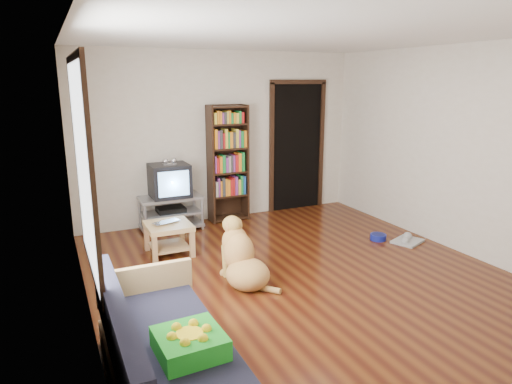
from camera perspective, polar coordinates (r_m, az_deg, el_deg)
name	(u,v)px	position (r m, az deg, el deg)	size (l,w,h in m)	color
ground	(300,275)	(5.30, 5.50, -10.32)	(5.00, 5.00, 0.00)	#51260D
ceiling	(306,35)	(4.85, 6.24, 18.93)	(5.00, 5.00, 0.00)	white
wall_back	(221,137)	(7.15, -4.42, 6.88)	(4.50, 4.50, 0.00)	beige
wall_left	(79,182)	(4.25, -21.29, 1.18)	(5.00, 5.00, 0.00)	beige
wall_right	(456,150)	(6.35, 23.70, 4.87)	(5.00, 5.00, 0.00)	beige
green_cushion	(190,343)	(3.17, -8.28, -18.20)	(0.42, 0.42, 0.14)	green
laptop	(169,223)	(5.83, -10.86, -3.87)	(0.35, 0.22, 0.03)	silver
dog_bowl	(378,237)	(6.58, 15.02, -5.45)	(0.22, 0.22, 0.08)	navy
grey_rag	(407,241)	(6.61, 18.41, -5.86)	(0.40, 0.32, 0.03)	#A9A9A9
window	(83,169)	(3.73, -20.77, 2.68)	(0.03, 1.46, 1.70)	white
doorway	(297,144)	(7.73, 5.13, 6.03)	(1.03, 0.05, 2.19)	black
tv_stand	(171,211)	(6.86, -10.59, -2.41)	(0.90, 0.45, 0.50)	#99999E
crt_tv	(169,180)	(6.77, -10.81, 1.49)	(0.55, 0.52, 0.58)	black
bookshelf	(228,157)	(7.07, -3.55, 4.36)	(0.60, 0.30, 1.80)	black
sofa	(166,363)	(3.42, -11.21, -20.27)	(0.80, 1.80, 0.80)	tan
coffee_table	(169,233)	(5.90, -10.87, -5.02)	(0.55, 0.55, 0.40)	tan
dog	(242,259)	(5.00, -1.80, -8.40)	(0.52, 0.87, 0.74)	tan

